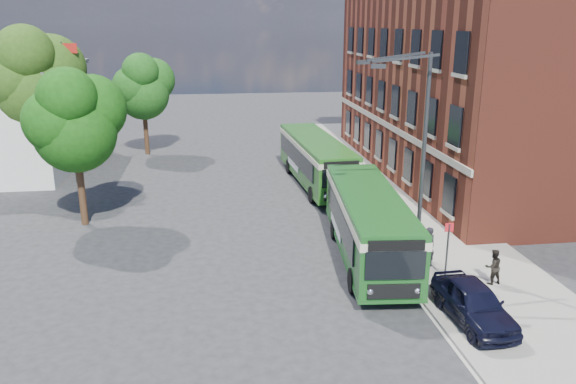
{
  "coord_description": "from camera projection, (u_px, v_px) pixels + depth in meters",
  "views": [
    {
      "loc": [
        -3.56,
        -23.97,
        10.14
      ],
      "look_at": [
        -0.01,
        1.95,
        2.2
      ],
      "focal_mm": 35.0,
      "sensor_mm": 36.0,
      "label": 1
    }
  ],
  "objects": [
    {
      "name": "bus_rear",
      "position": [
        316.0,
        157.0,
        36.14
      ],
      "size": [
        3.25,
        11.72,
        3.02
      ],
      "color": "#235E1C",
      "rests_on": "ground"
    },
    {
      "name": "tree_mid",
      "position": [
        34.0,
        78.0,
        34.79
      ],
      "size": [
        5.96,
        5.67,
        10.07
      ],
      "color": "#322112",
      "rests_on": "ground"
    },
    {
      "name": "tree_left",
      "position": [
        75.0,
        119.0,
        27.73
      ],
      "size": [
        4.83,
        4.59,
        8.15
      ],
      "color": "#322112",
      "rests_on": "ground"
    },
    {
      "name": "pedestrian_a",
      "position": [
        428.0,
        247.0,
        23.7
      ],
      "size": [
        0.71,
        0.52,
        1.77
      ],
      "primitive_type": "imported",
      "rotation": [
        0.0,
        0.0,
        3.3
      ],
      "color": "black",
      "rests_on": "pavement"
    },
    {
      "name": "bus_stop_sign",
      "position": [
        447.0,
        247.0,
        22.44
      ],
      "size": [
        0.35,
        0.08,
        2.52
      ],
      "color": "#343638",
      "rests_on": "ground"
    },
    {
      "name": "bus_front",
      "position": [
        368.0,
        219.0,
        24.69
      ],
      "size": [
        3.49,
        10.69,
        3.02
      ],
      "color": "#19521C",
      "rests_on": "ground"
    },
    {
      "name": "ground",
      "position": [
        294.0,
        249.0,
        26.14
      ],
      "size": [
        120.0,
        120.0,
        0.0
      ],
      "primitive_type": "plane",
      "color": "#2A2A2D",
      "rests_on": "ground"
    },
    {
      "name": "parked_car",
      "position": [
        474.0,
        303.0,
        19.37
      ],
      "size": [
        1.86,
        4.2,
        1.41
      ],
      "primitive_type": "imported",
      "rotation": [
        0.0,
        0.0,
        0.05
      ],
      "color": "black",
      "rests_on": "pavement"
    },
    {
      "name": "white_building",
      "position": [
        7.0,
        117.0,
        39.8
      ],
      "size": [
        9.4,
        13.4,
        7.3
      ],
      "color": "silver",
      "rests_on": "ground"
    },
    {
      "name": "tree_right",
      "position": [
        143.0,
        86.0,
        43.39
      ],
      "size": [
        4.71,
        4.48,
        7.96
      ],
      "color": "#322112",
      "rests_on": "ground"
    },
    {
      "name": "street_lamp",
      "position": [
        415.0,
        155.0,
        23.48
      ],
      "size": [
        2.96,
        2.38,
        9.0
      ],
      "color": "#343638",
      "rests_on": "ground"
    },
    {
      "name": "pedestrian_b",
      "position": [
        493.0,
        267.0,
        22.16
      ],
      "size": [
        0.76,
        0.62,
        1.46
      ],
      "primitive_type": "imported",
      "rotation": [
        0.0,
        0.0,
        3.25
      ],
      "color": "black",
      "rests_on": "pavement"
    },
    {
      "name": "kerb_line",
      "position": [
        339.0,
        195.0,
        34.23
      ],
      "size": [
        0.12,
        48.0,
        0.01
      ],
      "primitive_type": "cube",
      "color": "beige",
      "rests_on": "ground"
    },
    {
      "name": "pavement",
      "position": [
        387.0,
        192.0,
        34.61
      ],
      "size": [
        6.0,
        48.0,
        0.15
      ],
      "primitive_type": "cube",
      "color": "gray",
      "rests_on": "ground"
    },
    {
      "name": "brick_office",
      "position": [
        476.0,
        72.0,
        37.31
      ],
      "size": [
        12.1,
        26.0,
        14.2
      ],
      "color": "maroon",
      "rests_on": "ground"
    },
    {
      "name": "flagpole",
      "position": [
        69.0,
        108.0,
        35.41
      ],
      "size": [
        0.95,
        0.1,
        9.0
      ],
      "color": "#343638",
      "rests_on": "ground"
    }
  ]
}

